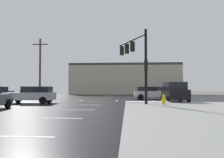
# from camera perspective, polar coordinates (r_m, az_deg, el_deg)

# --- Properties ---
(ground_plane) EXTENTS (120.00, 120.00, 0.00)m
(ground_plane) POSITION_cam_1_polar(r_m,az_deg,el_deg) (24.82, -3.39, -5.68)
(ground_plane) COLOR slate
(road_asphalt) EXTENTS (44.00, 44.00, 0.02)m
(road_asphalt) POSITION_cam_1_polar(r_m,az_deg,el_deg) (24.82, -3.39, -5.66)
(road_asphalt) COLOR black
(road_asphalt) RESTS_ON ground_plane
(snow_strip_curbside) EXTENTS (4.00, 1.60, 0.06)m
(snow_strip_curbside) POSITION_cam_1_polar(r_m,az_deg,el_deg) (20.69, 9.08, -5.89)
(snow_strip_curbside) COLOR white
(snow_strip_curbside) RESTS_ON sidewalk_corner
(lane_markings) EXTENTS (36.15, 36.15, 0.01)m
(lane_markings) POSITION_cam_1_polar(r_m,az_deg,el_deg) (23.32, -0.87, -5.85)
(lane_markings) COLOR silver
(lane_markings) RESTS_ON road_asphalt
(traffic_signal_mast) EXTENTS (2.56, 5.35, 6.27)m
(traffic_signal_mast) POSITION_cam_1_polar(r_m,az_deg,el_deg) (20.41, 6.19, 6.14)
(traffic_signal_mast) COLOR black
(traffic_signal_mast) RESTS_ON sidewalk_corner
(fire_hydrant) EXTENTS (0.48, 0.26, 0.79)m
(fire_hydrant) POSITION_cam_1_polar(r_m,az_deg,el_deg) (18.47, 13.24, -5.17)
(fire_hydrant) COLOR gold
(fire_hydrant) RESTS_ON sidewalk_corner
(strip_building_background) EXTENTS (23.62, 8.00, 6.65)m
(strip_building_background) POSITION_cam_1_polar(r_m,az_deg,el_deg) (49.48, 3.35, -0.07)
(strip_building_background) COLOR #BCB29E
(strip_building_background) RESTS_ON ground_plane
(suv_black) EXTENTS (2.19, 4.85, 2.03)m
(suv_black) POSITION_cam_1_polar(r_m,az_deg,el_deg) (23.42, 15.84, -3.14)
(suv_black) COLOR black
(suv_black) RESTS_ON road_asphalt
(sedan_green) EXTENTS (2.20, 4.61, 1.58)m
(sedan_green) POSITION_cam_1_polar(r_m,az_deg,el_deg) (36.72, -20.00, -3.07)
(sedan_green) COLOR #195933
(sedan_green) RESTS_ON road_asphalt
(sedan_red) EXTENTS (2.11, 4.57, 1.58)m
(sedan_red) POSITION_cam_1_polar(r_m,az_deg,el_deg) (39.09, 12.73, -3.09)
(sedan_red) COLOR #B21919
(sedan_red) RESTS_ON road_asphalt
(sedan_silver) EXTENTS (4.60, 2.19, 1.58)m
(sedan_silver) POSITION_cam_1_polar(r_m,az_deg,el_deg) (22.04, -20.00, -3.78)
(sedan_silver) COLOR #B7BABF
(sedan_silver) RESTS_ON road_asphalt
(sedan_white) EXTENTS (4.61, 2.21, 1.58)m
(sedan_white) POSITION_cam_1_polar(r_m,az_deg,el_deg) (28.58, 9.97, -3.47)
(sedan_white) COLOR white
(sedan_white) RESTS_ON road_asphalt
(utility_pole_far) EXTENTS (2.20, 0.28, 8.48)m
(utility_pole_far) POSITION_cam_1_polar(r_m,az_deg,el_deg) (33.12, -18.13, 3.02)
(utility_pole_far) COLOR brown
(utility_pole_far) RESTS_ON ground_plane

